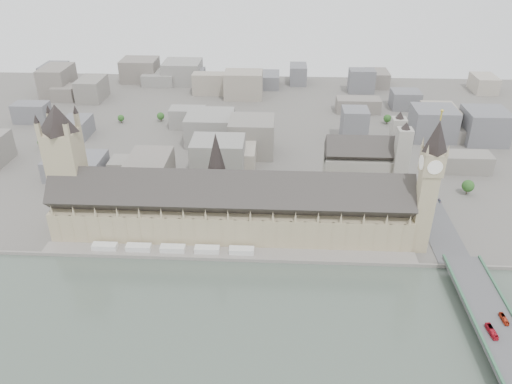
{
  "coord_description": "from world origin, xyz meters",
  "views": [
    {
      "loc": [
        35.14,
        -298.61,
        215.41
      ],
      "look_at": [
        17.84,
        44.31,
        23.86
      ],
      "focal_mm": 35.0,
      "sensor_mm": 36.0,
      "label": 1
    }
  ],
  "objects_px": {
    "victoria_tower": "(66,162)",
    "palace_of_westminster": "(231,209)",
    "westminster_bridge": "(499,341)",
    "red_bus_south": "(504,319)",
    "westminster_abbey": "(366,165)",
    "red_bus_north": "(492,331)",
    "car_approach": "(440,201)",
    "elizabeth_tower": "(429,178)",
    "car_silver": "(504,319)"
  },
  "relations": [
    {
      "from": "palace_of_westminster",
      "to": "victoria_tower",
      "type": "height_order",
      "value": "victoria_tower"
    },
    {
      "from": "victoria_tower",
      "to": "westminster_bridge",
      "type": "relative_size",
      "value": 0.31
    },
    {
      "from": "elizabeth_tower",
      "to": "car_approach",
      "type": "xyz_separation_m",
      "value": [
        29.19,
        52.0,
        -47.05
      ]
    },
    {
      "from": "palace_of_westminster",
      "to": "westminster_abbey",
      "type": "height_order",
      "value": "westminster_abbey"
    },
    {
      "from": "red_bus_north",
      "to": "car_silver",
      "type": "bearing_deg",
      "value": 39.34
    },
    {
      "from": "westminster_bridge",
      "to": "red_bus_south",
      "type": "xyz_separation_m",
      "value": [
        5.16,
        11.01,
        6.45
      ]
    },
    {
      "from": "palace_of_westminster",
      "to": "red_bus_north",
      "type": "distance_m",
      "value": 189.72
    },
    {
      "from": "westminster_bridge",
      "to": "westminster_abbey",
      "type": "bearing_deg",
      "value": 105.64
    },
    {
      "from": "victoria_tower",
      "to": "palace_of_westminster",
      "type": "bearing_deg",
      "value": -2.96
    },
    {
      "from": "westminster_bridge",
      "to": "elizabeth_tower",
      "type": "bearing_deg",
      "value": 104.11
    },
    {
      "from": "westminster_abbey",
      "to": "red_bus_south",
      "type": "height_order",
      "value": "westminster_abbey"
    },
    {
      "from": "elizabeth_tower",
      "to": "red_bus_south",
      "type": "bearing_deg",
      "value": -70.96
    },
    {
      "from": "westminster_bridge",
      "to": "car_approach",
      "type": "distance_m",
      "value": 147.71
    },
    {
      "from": "palace_of_westminster",
      "to": "car_silver",
      "type": "relative_size",
      "value": 61.03
    },
    {
      "from": "westminster_abbey",
      "to": "car_approach",
      "type": "height_order",
      "value": "westminster_abbey"
    },
    {
      "from": "westminster_bridge",
      "to": "red_bus_south",
      "type": "bearing_deg",
      "value": 64.91
    },
    {
      "from": "palace_of_westminster",
      "to": "car_approach",
      "type": "relative_size",
      "value": 48.87
    },
    {
      "from": "red_bus_north",
      "to": "red_bus_south",
      "type": "distance_m",
      "value": 15.24
    },
    {
      "from": "palace_of_westminster",
      "to": "red_bus_south",
      "type": "height_order",
      "value": "palace_of_westminster"
    },
    {
      "from": "westminster_abbey",
      "to": "red_bus_south",
      "type": "xyz_separation_m",
      "value": [
        56.23,
        -171.49,
        -13.5
      ]
    },
    {
      "from": "red_bus_south",
      "to": "red_bus_north",
      "type": "bearing_deg",
      "value": -137.67
    },
    {
      "from": "palace_of_westminster",
      "to": "car_silver",
      "type": "bearing_deg",
      "value": -29.77
    },
    {
      "from": "elizabeth_tower",
      "to": "westminster_abbey",
      "type": "xyz_separation_m",
      "value": [
        -27.08,
        87.0,
        -33.01
      ]
    },
    {
      "from": "elizabeth_tower",
      "to": "red_bus_north",
      "type": "xyz_separation_m",
      "value": [
        18.34,
        -95.22,
        -46.2
      ]
    },
    {
      "from": "victoria_tower",
      "to": "westminster_abbey",
      "type": "relative_size",
      "value": 1.47
    },
    {
      "from": "car_silver",
      "to": "red_bus_north",
      "type": "bearing_deg",
      "value": -149.41
    },
    {
      "from": "red_bus_south",
      "to": "car_approach",
      "type": "bearing_deg",
      "value": 87.53
    },
    {
      "from": "elizabeth_tower",
      "to": "westminster_bridge",
      "type": "xyz_separation_m",
      "value": [
        24.0,
        -95.5,
        -52.96
      ]
    },
    {
      "from": "westminster_abbey",
      "to": "elizabeth_tower",
      "type": "bearing_deg",
      "value": -72.71
    },
    {
      "from": "victoria_tower",
      "to": "westminster_bridge",
      "type": "distance_m",
      "value": 309.91
    },
    {
      "from": "westminster_bridge",
      "to": "westminster_abbey",
      "type": "distance_m",
      "value": 190.56
    },
    {
      "from": "elizabeth_tower",
      "to": "car_silver",
      "type": "xyz_separation_m",
      "value": [
        29.71,
        -84.22,
        -47.12
      ]
    },
    {
      "from": "car_approach",
      "to": "car_silver",
      "type": "bearing_deg",
      "value": -85.27
    },
    {
      "from": "elizabeth_tower",
      "to": "red_bus_north",
      "type": "distance_m",
      "value": 107.41
    },
    {
      "from": "palace_of_westminster",
      "to": "victoria_tower",
      "type": "relative_size",
      "value": 2.65
    },
    {
      "from": "westminster_abbey",
      "to": "red_bus_north",
      "type": "xyz_separation_m",
      "value": [
        45.42,
        -182.22,
        -13.19
      ]
    },
    {
      "from": "palace_of_westminster",
      "to": "red_bus_south",
      "type": "distance_m",
      "value": 193.18
    },
    {
      "from": "elizabeth_tower",
      "to": "red_bus_south",
      "type": "xyz_separation_m",
      "value": [
        29.16,
        -84.49,
        -46.51
      ]
    },
    {
      "from": "red_bus_north",
      "to": "red_bus_south",
      "type": "relative_size",
      "value": 1.23
    },
    {
      "from": "car_approach",
      "to": "elizabeth_tower",
      "type": "bearing_deg",
      "value": -114.8
    },
    {
      "from": "westminster_bridge",
      "to": "car_silver",
      "type": "relative_size",
      "value": 74.85
    },
    {
      "from": "westminster_bridge",
      "to": "westminster_abbey",
      "type": "xyz_separation_m",
      "value": [
        -51.08,
        182.5,
        19.96
      ]
    },
    {
      "from": "red_bus_south",
      "to": "car_approach",
      "type": "height_order",
      "value": "red_bus_south"
    },
    {
      "from": "palace_of_westminster",
      "to": "red_bus_north",
      "type": "bearing_deg",
      "value": -34.37
    },
    {
      "from": "palace_of_westminster",
      "to": "car_approach",
      "type": "xyz_separation_m",
      "value": [
        167.19,
        40.3,
        -11.67
      ]
    },
    {
      "from": "palace_of_westminster",
      "to": "red_bus_south",
      "type": "bearing_deg",
      "value": -29.92
    },
    {
      "from": "victoria_tower",
      "to": "car_silver",
      "type": "xyz_separation_m",
      "value": [
        289.71,
        -102.22,
        -44.24
      ]
    },
    {
      "from": "red_bus_north",
      "to": "palace_of_westminster",
      "type": "bearing_deg",
      "value": 140.91
    },
    {
      "from": "westminster_bridge",
      "to": "car_silver",
      "type": "xyz_separation_m",
      "value": [
        5.71,
        11.28,
        5.84
      ]
    },
    {
      "from": "palace_of_westminster",
      "to": "westminster_abbey",
      "type": "relative_size",
      "value": 3.9
    }
  ]
}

